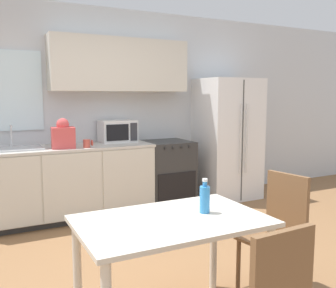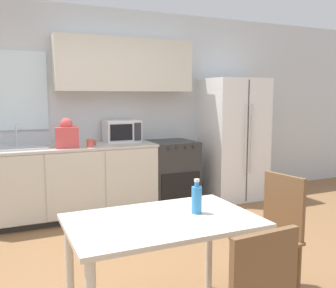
% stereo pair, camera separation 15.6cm
% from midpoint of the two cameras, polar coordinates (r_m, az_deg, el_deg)
% --- Properties ---
extents(ground_plane, '(12.00, 12.00, 0.00)m').
position_cam_midpoint_polar(ground_plane, '(3.41, -4.13, -19.31)').
color(ground_plane, olive).
extents(wall_back, '(12.00, 0.38, 2.70)m').
position_cam_midpoint_polar(wall_back, '(5.13, -12.94, 6.30)').
color(wall_back, silver).
rests_on(wall_back, ground_plane).
extents(kitchen_counter, '(2.12, 0.67, 0.91)m').
position_cam_midpoint_polar(kitchen_counter, '(4.85, -15.97, -5.68)').
color(kitchen_counter, '#333333').
rests_on(kitchen_counter, ground_plane).
extents(oven_range, '(0.65, 0.65, 0.90)m').
position_cam_midpoint_polar(oven_range, '(5.28, -1.06, -4.46)').
color(oven_range, '#2D2D2D').
rests_on(oven_range, ground_plane).
extents(refrigerator, '(0.85, 0.76, 1.78)m').
position_cam_midpoint_polar(refrigerator, '(5.68, 8.25, 0.80)').
color(refrigerator, white).
rests_on(refrigerator, ground_plane).
extents(kitchen_sink, '(0.65, 0.42, 0.28)m').
position_cam_midpoint_polar(kitchen_sink, '(4.71, -23.44, -0.59)').
color(kitchen_sink, '#B7BABC').
rests_on(kitchen_sink, kitchen_counter).
extents(microwave, '(0.47, 0.34, 0.29)m').
position_cam_midpoint_polar(microwave, '(5.06, -8.57, 1.93)').
color(microwave, silver).
rests_on(microwave, kitchen_counter).
extents(coffee_mug, '(0.11, 0.08, 0.10)m').
position_cam_midpoint_polar(coffee_mug, '(4.60, -13.14, 0.08)').
color(coffee_mug, '#BF4C3F').
rests_on(coffee_mug, kitchen_counter).
extents(grocery_bag_0, '(0.29, 0.26, 0.36)m').
position_cam_midpoint_polar(grocery_bag_0, '(4.62, -16.64, 1.27)').
color(grocery_bag_0, '#D14C4C').
rests_on(grocery_bag_0, kitchen_counter).
extents(dining_table, '(1.20, 0.76, 0.75)m').
position_cam_midpoint_polar(dining_table, '(2.47, -1.30, -13.71)').
color(dining_table, beige).
rests_on(dining_table, ground_plane).
extents(dining_chair_side, '(0.46, 0.46, 0.93)m').
position_cam_midpoint_polar(dining_chair_side, '(3.07, 15.21, -11.81)').
color(dining_chair_side, brown).
rests_on(dining_chair_side, ground_plane).
extents(drink_bottle, '(0.07, 0.07, 0.23)m').
position_cam_midpoint_polar(drink_bottle, '(2.53, 3.83, -8.31)').
color(drink_bottle, '#338CD8').
rests_on(drink_bottle, dining_table).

